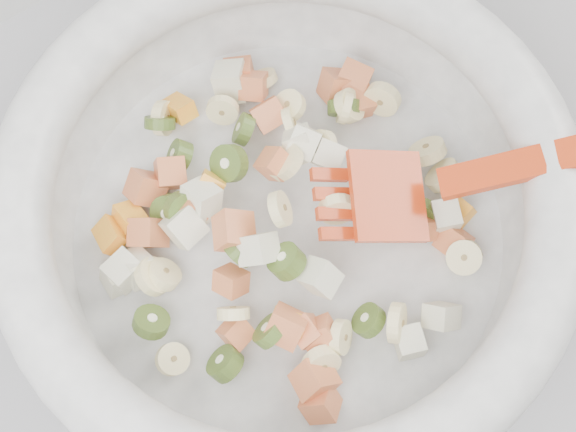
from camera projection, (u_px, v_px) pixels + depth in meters
mixing_bowl at (288, 209)px, 0.60m from camera, size 0.47×0.40×0.15m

